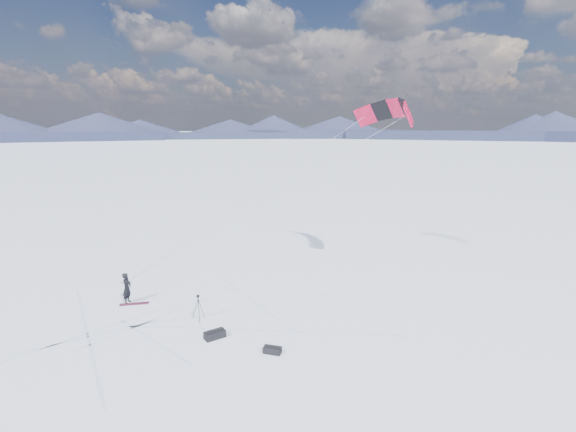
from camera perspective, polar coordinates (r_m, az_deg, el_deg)
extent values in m
plane|color=white|center=(20.45, -17.27, -15.51)|extent=(1800.00, 1800.00, 0.00)
cube|color=black|center=(333.69, 22.16, 10.12)|extent=(147.80, 124.57, 5.62)
cone|color=black|center=(333.65, 22.20, 10.61)|extent=(89.40, 89.40, 8.00)
cube|color=black|center=(336.71, 4.71, 10.97)|extent=(156.56, 89.15, 5.62)
cone|color=black|center=(336.66, 4.72, 11.45)|extent=(80.64, 80.64, 8.00)
cube|color=black|center=(338.17, -12.66, 10.73)|extent=(150.00, 45.00, 5.62)
cone|color=black|center=(338.12, -12.68, 11.20)|extent=(64.00, 64.00, 8.00)
cube|color=black|center=(337.95, -29.91, 9.43)|extent=(156.56, 89.15, 5.62)
cone|color=black|center=(337.90, -29.96, 9.91)|extent=(80.64, 80.64, 8.00)
cube|color=silver|center=(19.61, -27.83, -17.69)|extent=(3.52, 7.29, 0.01)
cube|color=silver|center=(21.21, -21.58, -14.79)|extent=(6.45, 7.79, 0.01)
cube|color=silver|center=(23.05, -16.40, -12.19)|extent=(11.66, 3.07, 0.01)
cube|color=silver|center=(17.90, -11.98, -19.45)|extent=(1.27, 5.91, 0.01)
cube|color=silver|center=(19.95, -6.95, -15.75)|extent=(6.52, 4.83, 0.01)
cube|color=silver|center=(22.18, -3.03, -12.68)|extent=(8.85, 4.87, 0.01)
cube|color=silver|center=(18.07, -32.40, -20.90)|extent=(0.79, 11.99, 0.01)
imported|color=black|center=(24.52, -21.01, -11.02)|extent=(0.55, 0.70, 1.69)
cube|color=maroon|center=(24.22, -20.27, -11.20)|extent=(1.50, 0.30, 0.04)
cylinder|color=black|center=(21.43, -11.76, -12.24)|extent=(0.31, 0.23, 1.11)
cylinder|color=black|center=(21.41, -12.55, -12.30)|extent=(0.34, 0.17, 1.11)
cylinder|color=black|center=(21.19, -12.09, -12.55)|extent=(0.06, 0.36, 1.11)
cylinder|color=black|center=(21.19, -12.18, -11.40)|extent=(0.03, 0.03, 0.33)
cube|color=black|center=(21.10, -12.21, -10.86)|extent=(0.09, 0.09, 0.05)
cube|color=black|center=(21.07, -12.22, -10.65)|extent=(0.15, 0.14, 0.09)
cylinder|color=black|center=(21.15, -12.22, -10.56)|extent=(0.07, 0.09, 0.07)
cube|color=black|center=(19.70, -9.98, -15.68)|extent=(1.01, 0.75, 0.35)
cylinder|color=black|center=(19.61, -10.00, -15.17)|extent=(0.84, 0.41, 0.09)
cube|color=black|center=(18.34, -2.15, -17.85)|extent=(0.82, 0.66, 0.27)
cylinder|color=black|center=(18.26, -2.16, -17.42)|extent=(0.66, 0.40, 0.08)
cube|color=red|center=(25.07, 16.13, 13.26)|extent=(1.27, 1.19, 1.55)
cube|color=black|center=(26.28, 15.75, 13.89)|extent=(0.91, 1.34, 1.36)
cube|color=red|center=(27.43, 14.52, 14.09)|extent=(0.88, 1.36, 1.15)
cube|color=black|center=(28.38, 12.70, 13.88)|extent=(1.23, 1.26, 1.36)
cube|color=red|center=(29.00, 10.56, 13.30)|extent=(1.52, 1.00, 1.55)
cylinder|color=gray|center=(22.88, -2.32, 2.77)|extent=(15.74, 0.17, 8.85)
cylinder|color=gray|center=(25.09, -3.96, 3.58)|extent=(15.09, 4.51, 8.85)
cylinder|color=black|center=(24.10, -21.22, -8.45)|extent=(0.55, 0.11, 0.03)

